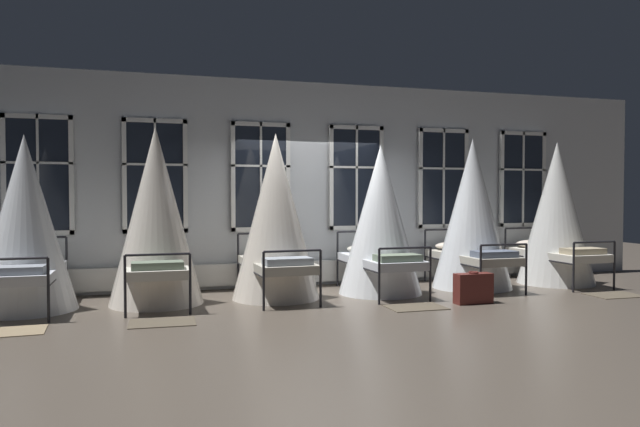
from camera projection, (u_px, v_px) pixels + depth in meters
name	position (u px, v px, depth m)	size (l,w,h in m)	color
ground	(327.00, 295.00, 9.46)	(25.14, 25.14, 0.00)	brown
back_wall_with_windows	(308.00, 184.00, 10.47)	(13.57, 0.10, 3.53)	silver
window_bank	(310.00, 222.00, 10.38)	(9.60, 0.10, 2.73)	black
cot_first	(25.00, 226.00, 8.14)	(1.34, 1.90, 2.40)	black
cot_second	(156.00, 218.00, 8.65)	(1.34, 1.90, 2.57)	black
cot_third	(276.00, 219.00, 9.14)	(1.34, 1.91, 2.52)	black
cot_fourth	(380.00, 222.00, 9.60)	(1.34, 1.89, 2.38)	black
cot_fifth	(472.00, 216.00, 10.17)	(1.34, 1.89, 2.53)	black
cot_sixth	(556.00, 215.00, 10.67)	(1.34, 1.90, 2.52)	black
rug_first	(8.00, 332.00, 6.90)	(0.80, 0.56, 0.01)	#8E7A5B
rug_second	(162.00, 322.00, 7.40)	(0.80, 0.56, 0.01)	brown
rug_fourth	(415.00, 307.00, 8.41)	(0.80, 0.56, 0.01)	brown
rug_sixth	(614.00, 295.00, 9.41)	(0.80, 0.56, 0.01)	brown
suitcase_dark	(473.00, 288.00, 8.71)	(0.56, 0.22, 0.47)	#5B231E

